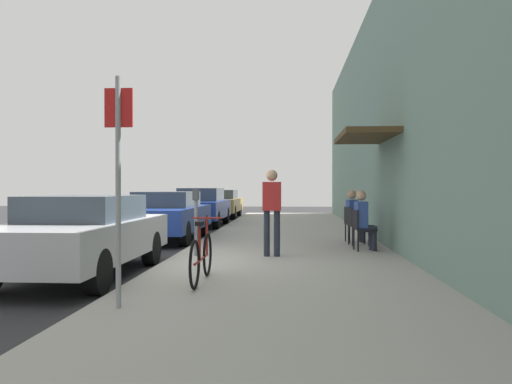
% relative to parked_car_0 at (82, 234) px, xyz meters
% --- Properties ---
extents(ground_plane, '(60.00, 60.00, 0.00)m').
position_rel_parked_car_0_xyz_m(ground_plane, '(1.10, 1.11, -0.71)').
color(ground_plane, '#2D2D30').
extents(sidewalk_slab, '(4.50, 32.00, 0.12)m').
position_rel_parked_car_0_xyz_m(sidewalk_slab, '(3.35, 3.11, -0.65)').
color(sidewalk_slab, '#9E9B93').
rests_on(sidewalk_slab, ground_plane).
extents(building_facade, '(1.40, 32.00, 6.50)m').
position_rel_parked_car_0_xyz_m(building_facade, '(5.75, 3.11, 2.54)').
color(building_facade, gray).
rests_on(building_facade, ground_plane).
extents(parked_car_0, '(1.80, 4.40, 1.34)m').
position_rel_parked_car_0_xyz_m(parked_car_0, '(0.00, 0.00, 0.00)').
color(parked_car_0, '#B7B7BC').
rests_on(parked_car_0, ground_plane).
extents(parked_car_1, '(1.80, 4.40, 1.35)m').
position_rel_parked_car_0_xyz_m(parked_car_1, '(0.00, 5.77, 0.01)').
color(parked_car_1, navy).
rests_on(parked_car_1, ground_plane).
extents(parked_car_2, '(1.80, 4.40, 1.44)m').
position_rel_parked_car_0_xyz_m(parked_car_2, '(0.00, 11.22, 0.04)').
color(parked_car_2, navy).
rests_on(parked_car_2, ground_plane).
extents(parked_car_3, '(1.80, 4.40, 1.35)m').
position_rel_parked_car_0_xyz_m(parked_car_3, '(0.00, 16.60, 0.00)').
color(parked_car_3, '#A58433').
rests_on(parked_car_3, ground_plane).
extents(parking_meter, '(0.12, 0.10, 1.32)m').
position_rel_parked_car_0_xyz_m(parking_meter, '(1.55, 1.86, 0.18)').
color(parking_meter, slate).
rests_on(parking_meter, sidewalk_slab).
extents(street_sign, '(0.32, 0.06, 2.60)m').
position_rel_parked_car_0_xyz_m(street_sign, '(1.50, -2.60, 0.93)').
color(street_sign, gray).
rests_on(street_sign, sidewalk_slab).
extents(bicycle_0, '(0.46, 1.71, 0.90)m').
position_rel_parked_car_0_xyz_m(bicycle_0, '(2.16, -0.98, -0.23)').
color(bicycle_0, black).
rests_on(bicycle_0, sidewalk_slab).
extents(cafe_chair_0, '(0.49, 0.49, 0.87)m').
position_rel_parked_car_0_xyz_m(cafe_chair_0, '(4.93, 2.89, -0.08)').
color(cafe_chair_0, black).
rests_on(cafe_chair_0, sidewalk_slab).
extents(seated_patron_0, '(0.46, 0.40, 1.29)m').
position_rel_parked_car_0_xyz_m(seated_patron_0, '(4.99, 2.90, 0.11)').
color(seated_patron_0, '#232838').
rests_on(seated_patron_0, sidewalk_slab).
extents(cafe_chair_1, '(0.49, 0.49, 0.87)m').
position_rel_parked_car_0_xyz_m(cafe_chair_1, '(4.93, 3.88, -0.08)').
color(cafe_chair_1, black).
rests_on(cafe_chair_1, sidewalk_slab).
extents(cafe_chair_2, '(0.50, 0.50, 0.87)m').
position_rel_parked_car_0_xyz_m(cafe_chair_2, '(4.93, 4.56, -0.08)').
color(cafe_chair_2, black).
rests_on(cafe_chair_2, sidewalk_slab).
extents(seated_patron_2, '(0.47, 0.41, 1.29)m').
position_rel_parked_car_0_xyz_m(seated_patron_2, '(4.99, 4.57, 0.11)').
color(seated_patron_2, '#232838').
rests_on(seated_patron_2, sidewalk_slab).
extents(pedestrian_standing, '(0.36, 0.22, 1.70)m').
position_rel_parked_car_0_xyz_m(pedestrian_standing, '(3.06, 1.83, 0.41)').
color(pedestrian_standing, '#232838').
rests_on(pedestrian_standing, sidewalk_slab).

